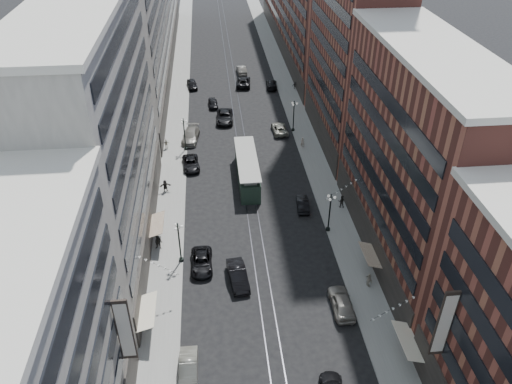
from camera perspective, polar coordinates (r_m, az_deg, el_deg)
name	(u,v)px	position (r m, az deg, el deg)	size (l,w,h in m)	color
ground	(240,134)	(86.49, -1.82, 6.69)	(220.00, 220.00, 0.00)	black
sidewalk_west	(178,111)	(95.53, -8.94, 9.09)	(4.00, 180.00, 0.15)	gray
sidewalk_east	(294,107)	(96.62, 4.36, 9.70)	(4.00, 180.00, 0.15)	gray
rail_west	(233,109)	(95.44, -2.68, 9.40)	(0.12, 180.00, 0.02)	#2D2D33
rail_east	(240,109)	(95.51, -1.83, 9.44)	(0.12, 180.00, 0.02)	#2D2D33
building_west_mid	(100,139)	(57.27, -17.39, 5.81)	(8.00, 36.00, 28.00)	#9D978B
building_west_far	(148,6)	(116.51, -12.21, 20.04)	(8.00, 90.00, 26.00)	#9D978B
building_east_mid	(415,163)	(56.88, 17.73, 3.23)	(8.00, 30.00, 24.00)	brown
building_east_tower	(356,11)	(78.19, 11.41, 19.58)	(8.00, 26.00, 42.00)	brown
lamppost_sw_far	(179,241)	(57.89, -8.77, -5.56)	(1.03, 1.14, 5.52)	black
lamppost_sw_mid	(184,133)	(80.62, -8.19, 6.68)	(1.03, 1.14, 5.52)	black
lamppost_se_far	(330,211)	(62.45, 8.42, -2.20)	(1.03, 1.14, 5.52)	black
lamppost_se_mid	(294,115)	(86.12, 4.33, 8.78)	(1.03, 1.14, 5.52)	black
streetcar	(247,170)	(72.75, -1.02, 2.57)	(2.94, 13.27, 3.67)	#213428
car_1	(188,369)	(48.60, -7.73, -19.39)	(1.65, 4.72, 1.55)	slate
car_2	(202,262)	(58.40, -6.23, -7.95)	(2.44, 5.29, 1.47)	black
car_4	(342,302)	(54.07, 9.76, -12.34)	(2.10, 5.22, 1.78)	gray
car_5	(238,276)	(56.24, -2.08, -9.52)	(1.86, 5.34, 1.76)	black
pedestrian_2	(158,242)	(61.28, -11.08, -5.67)	(0.93, 0.51, 1.92)	black
pedestrian_4	(369,280)	(56.86, 12.79, -9.79)	(1.01, 0.46, 1.72)	#A19785
car_7	(191,163)	(76.80, -7.45, 3.25)	(2.41, 5.23, 1.45)	black
car_8	(191,135)	(84.58, -7.48, 6.42)	(2.50, 6.16, 1.79)	slate
car_9	(192,84)	(105.65, -7.33, 12.12)	(1.88, 4.68, 1.59)	black
car_10	(303,204)	(67.54, 5.35, -1.34)	(1.50, 4.29, 1.41)	black
car_11	(279,129)	(86.65, 2.70, 7.26)	(2.38, 5.17, 1.44)	gray
car_12	(272,84)	(104.98, 1.80, 12.21)	(2.13, 5.23, 1.52)	black
car_13	(213,103)	(96.56, -4.93, 10.08)	(1.71, 4.26, 1.45)	black
car_14	(242,70)	(112.48, -1.65, 13.77)	(1.78, 5.12, 1.69)	slate
pedestrian_5	(165,186)	(71.44, -10.33, 0.70)	(1.66, 0.48, 1.79)	black
pedestrian_6	(166,144)	(82.39, -10.21, 5.43)	(0.96, 0.44, 1.63)	#AEA590
pedestrian_7	(341,201)	(68.06, 9.74, -1.07)	(0.88, 0.48, 1.82)	black
pedestrian_8	(302,142)	(81.83, 5.32, 5.68)	(0.64, 0.42, 1.76)	#C3B3A2
pedestrian_9	(295,85)	(104.30, 4.44, 12.07)	(0.99, 0.41, 1.54)	black
car_extra_0	(243,82)	(106.06, -1.47, 12.50)	(2.83, 6.13, 1.70)	black
car_extra_1	(225,117)	(90.59, -3.60, 8.57)	(2.89, 6.28, 1.74)	black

